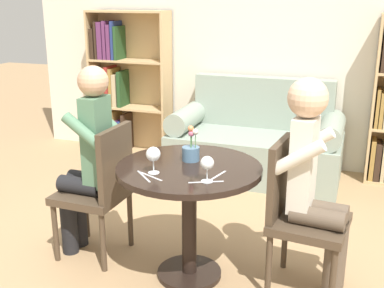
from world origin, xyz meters
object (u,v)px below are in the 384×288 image
at_px(chair_left, 101,186).
at_px(person_left, 88,160).
at_px(wine_glass_left, 153,155).
at_px(couch, 256,144).
at_px(flower_vase, 191,150).
at_px(bookshelf_left, 122,87).
at_px(chair_right, 298,210).
at_px(wine_glass_right, 207,164).
at_px(person_right, 315,181).

relative_size(chair_left, person_left, 0.71).
xyz_separation_m(chair_left, wine_glass_left, (0.48, -0.22, 0.34)).
bearing_deg(couch, person_left, -111.23).
relative_size(chair_left, flower_vase, 4.10).
xyz_separation_m(bookshelf_left, chair_right, (2.19, -2.05, -0.23)).
bearing_deg(chair_right, wine_glass_left, 115.63).
distance_m(bookshelf_left, wine_glass_right, 2.93).
distance_m(couch, person_left, 2.01).
bearing_deg(person_right, couch, 27.22).
relative_size(person_left, wine_glass_right, 8.94).
height_order(bookshelf_left, person_right, bookshelf_left).
bearing_deg(bookshelf_left, chair_right, -43.12).
distance_m(couch, person_right, 1.98).
distance_m(person_left, flower_vase, 0.70).
bearing_deg(chair_left, couch, 162.90).
xyz_separation_m(couch, wine_glass_left, (-0.15, -2.07, 0.52)).
xyz_separation_m(person_left, person_right, (1.43, 0.04, 0.03)).
xyz_separation_m(chair_right, wine_glass_left, (-0.77, -0.28, 0.34)).
height_order(chair_right, wine_glass_left, chair_right).
relative_size(bookshelf_left, person_right, 1.21).
bearing_deg(person_left, chair_left, 88.89).
xyz_separation_m(bookshelf_left, wine_glass_right, (1.74, -2.36, 0.10)).
xyz_separation_m(chair_left, person_left, (-0.09, 0.00, 0.17)).
bearing_deg(chair_right, couch, 25.02).
bearing_deg(person_left, couch, 160.42).
relative_size(chair_left, person_right, 0.71).
xyz_separation_m(person_right, flower_vase, (-0.73, 0.01, 0.10)).
xyz_separation_m(couch, person_left, (-0.72, -1.84, 0.35)).
height_order(chair_left, flower_vase, flower_vase).
bearing_deg(couch, wine_glass_right, -85.25).
xyz_separation_m(person_left, wine_glass_right, (0.89, -0.25, 0.16)).
distance_m(chair_right, wine_glass_left, 0.89).
bearing_deg(chair_right, chair_left, 98.30).
xyz_separation_m(couch, person_right, (0.71, -1.80, 0.38)).
bearing_deg(person_right, wine_glass_right, 124.18).
height_order(chair_right, wine_glass_right, chair_right).
xyz_separation_m(chair_right, person_left, (-1.34, -0.05, 0.17)).
height_order(chair_left, person_left, person_left).
height_order(person_left, wine_glass_left, person_left).
bearing_deg(bookshelf_left, wine_glass_left, -58.71).
height_order(couch, flower_vase, flower_vase).
bearing_deg(wine_glass_left, couch, 85.92).
relative_size(chair_right, flower_vase, 4.10).
distance_m(couch, wine_glass_right, 2.16).
bearing_deg(chair_left, person_left, -91.11).
distance_m(couch, wine_glass_left, 2.14).
distance_m(bookshelf_left, person_right, 3.08).
distance_m(couch, bookshelf_left, 1.64).
height_order(couch, wine_glass_right, couch).
distance_m(bookshelf_left, wine_glass_left, 2.73).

